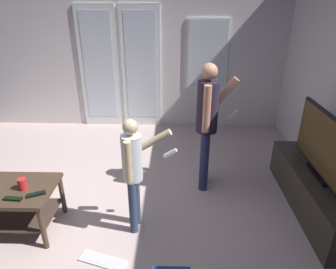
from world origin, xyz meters
TOP-DOWN VIEW (x-y plane):
  - ground_plane at (0.00, 0.00)m, footprint 5.49×5.53m
  - wall_back_with_doors at (0.02, 2.73)m, footprint 5.49×0.09m
  - coffee_table at (-0.91, -0.12)m, footprint 1.01×0.60m
  - tv_stand at (2.36, 0.28)m, footprint 0.44×1.71m
  - flat_screen_tv at (2.36, 0.29)m, footprint 0.08×1.25m
  - person_adult at (1.17, 0.71)m, footprint 0.50×0.42m
  - person_child at (0.40, -0.07)m, footprint 0.53×0.33m
  - loose_keyboard at (0.14, -0.54)m, footprint 0.46×0.25m
  - cup_near_edge at (-0.68, -0.13)m, footprint 0.09×0.09m
  - tv_remote_black at (-0.52, -0.23)m, footprint 0.17×0.12m
  - dvd_remote_slim at (-0.70, -0.30)m, footprint 0.17×0.06m

SIDE VIEW (x-z plane):
  - ground_plane at x=0.00m, z-range -0.02..0.00m
  - loose_keyboard at x=0.14m, z-range 0.00..0.02m
  - tv_stand at x=2.36m, z-range 0.00..0.43m
  - coffee_table at x=-0.91m, z-range 0.11..0.61m
  - tv_remote_black at x=-0.52m, z-range 0.50..0.52m
  - dvd_remote_slim at x=-0.70m, z-range 0.50..0.52m
  - cup_near_edge at x=-0.68m, z-range 0.50..0.61m
  - person_child at x=0.40m, z-range 0.12..1.34m
  - flat_screen_tv at x=2.36m, z-range 0.44..1.14m
  - person_adult at x=1.17m, z-range 0.15..1.72m
  - wall_back_with_doors at x=0.02m, z-range -0.04..2.75m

